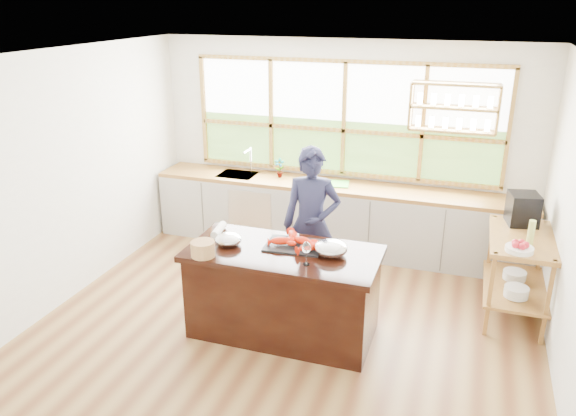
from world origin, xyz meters
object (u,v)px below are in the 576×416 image
at_px(island, 283,292).
at_px(espresso_machine, 523,209).
at_px(cook, 311,224).
at_px(wicker_basket, 203,249).

bearing_deg(island, espresso_machine, 33.69).
bearing_deg(island, cook, 86.94).
relative_size(island, cook, 1.08).
bearing_deg(wicker_basket, island, 27.08).
distance_m(island, cook, 0.92).
bearing_deg(wicker_basket, cook, 58.37).
bearing_deg(wicker_basket, espresso_machine, 32.22).
bearing_deg(cook, espresso_machine, 6.98).
bearing_deg(island, wicker_basket, -152.92).
distance_m(island, espresso_machine, 2.70).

